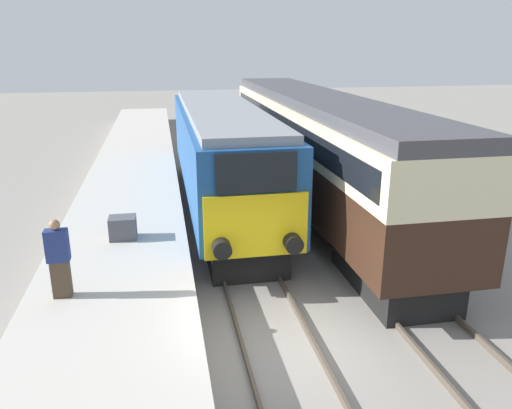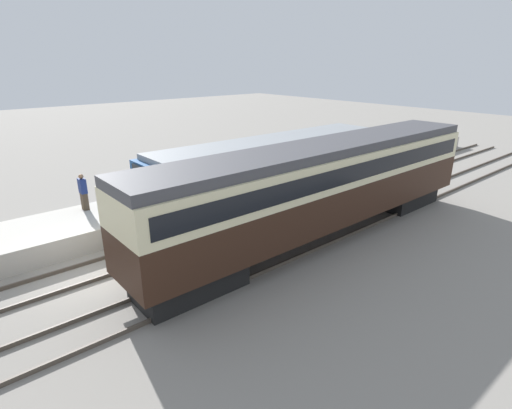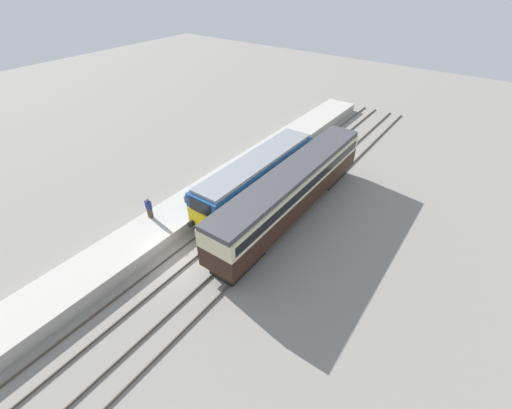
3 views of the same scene
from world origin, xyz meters
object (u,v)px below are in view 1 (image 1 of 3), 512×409
Objects in this scene: luggage_crate at (123,228)px; locomotive at (222,154)px; passenger_carriage at (315,141)px; person_on_platform at (59,259)px.

locomotive is at bearing 54.70° from luggage_crate.
passenger_carriage is at bearing -3.40° from locomotive.
passenger_carriage is 10.64× the size of person_on_platform.
passenger_carriage is 10.66m from person_on_platform.
passenger_carriage is 8.02m from luggage_crate.
locomotive is at bearing 176.60° from passenger_carriage.
passenger_carriage is 25.28× the size of luggage_crate.
locomotive is 5.64m from luggage_crate.
locomotive is 3.43m from passenger_carriage.
passenger_carriage reaches higher than locomotive.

